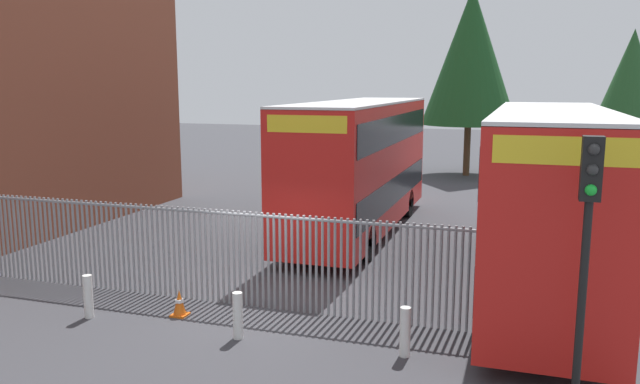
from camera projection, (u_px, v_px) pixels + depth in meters
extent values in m
plane|color=#3D3D42|center=(356.00, 230.00, 21.73)|extent=(100.00, 100.00, 0.00)
cylinder|color=gray|center=(3.00, 236.00, 16.31)|extent=(0.06, 0.06, 2.20)
cylinder|color=gray|center=(7.00, 236.00, 16.27)|extent=(0.06, 0.06, 2.20)
cylinder|color=gray|center=(11.00, 237.00, 16.23)|extent=(0.06, 0.06, 2.20)
cylinder|color=gray|center=(16.00, 237.00, 16.19)|extent=(0.06, 0.06, 2.20)
cylinder|color=gray|center=(20.00, 238.00, 16.14)|extent=(0.06, 0.06, 2.20)
cylinder|color=gray|center=(25.00, 238.00, 16.10)|extent=(0.06, 0.06, 2.20)
cylinder|color=gray|center=(29.00, 239.00, 16.06)|extent=(0.06, 0.06, 2.20)
cylinder|color=gray|center=(33.00, 239.00, 16.01)|extent=(0.06, 0.06, 2.20)
cylinder|color=gray|center=(38.00, 239.00, 15.97)|extent=(0.06, 0.06, 2.20)
cylinder|color=gray|center=(42.00, 240.00, 15.93)|extent=(0.06, 0.06, 2.20)
cylinder|color=gray|center=(47.00, 240.00, 15.88)|extent=(0.06, 0.06, 2.20)
cylinder|color=gray|center=(52.00, 241.00, 15.84)|extent=(0.06, 0.06, 2.20)
cylinder|color=gray|center=(56.00, 241.00, 15.80)|extent=(0.06, 0.06, 2.20)
cylinder|color=gray|center=(61.00, 242.00, 15.75)|extent=(0.06, 0.06, 2.20)
cylinder|color=gray|center=(65.00, 242.00, 15.71)|extent=(0.06, 0.06, 2.20)
cylinder|color=gray|center=(70.00, 242.00, 15.67)|extent=(0.06, 0.06, 2.20)
cylinder|color=gray|center=(75.00, 243.00, 15.62)|extent=(0.06, 0.06, 2.20)
cylinder|color=gray|center=(79.00, 243.00, 15.58)|extent=(0.06, 0.06, 2.20)
cylinder|color=gray|center=(84.00, 244.00, 15.54)|extent=(0.06, 0.06, 2.20)
cylinder|color=gray|center=(89.00, 244.00, 15.49)|extent=(0.06, 0.06, 2.20)
cylinder|color=gray|center=(94.00, 245.00, 15.45)|extent=(0.06, 0.06, 2.20)
cylinder|color=gray|center=(99.00, 245.00, 15.41)|extent=(0.06, 0.06, 2.20)
cylinder|color=gray|center=(103.00, 246.00, 15.36)|extent=(0.06, 0.06, 2.20)
cylinder|color=gray|center=(108.00, 246.00, 15.32)|extent=(0.06, 0.06, 2.20)
cylinder|color=gray|center=(113.00, 246.00, 15.28)|extent=(0.06, 0.06, 2.20)
cylinder|color=gray|center=(118.00, 247.00, 15.23)|extent=(0.06, 0.06, 2.20)
cylinder|color=gray|center=(123.00, 247.00, 15.19)|extent=(0.06, 0.06, 2.20)
cylinder|color=gray|center=(128.00, 248.00, 15.15)|extent=(0.06, 0.06, 2.20)
cylinder|color=gray|center=(133.00, 248.00, 15.10)|extent=(0.06, 0.06, 2.20)
cylinder|color=gray|center=(138.00, 249.00, 15.06)|extent=(0.06, 0.06, 2.20)
cylinder|color=gray|center=(143.00, 249.00, 15.02)|extent=(0.06, 0.06, 2.20)
cylinder|color=gray|center=(148.00, 250.00, 14.97)|extent=(0.06, 0.06, 2.20)
cylinder|color=gray|center=(153.00, 250.00, 14.93)|extent=(0.06, 0.06, 2.20)
cylinder|color=gray|center=(159.00, 251.00, 14.89)|extent=(0.06, 0.06, 2.20)
cylinder|color=gray|center=(164.00, 251.00, 14.84)|extent=(0.06, 0.06, 2.20)
cylinder|color=gray|center=(169.00, 252.00, 14.80)|extent=(0.06, 0.06, 2.20)
cylinder|color=gray|center=(174.00, 252.00, 14.76)|extent=(0.06, 0.06, 2.20)
cylinder|color=gray|center=(180.00, 253.00, 14.71)|extent=(0.06, 0.06, 2.20)
cylinder|color=gray|center=(185.00, 253.00, 14.67)|extent=(0.06, 0.06, 2.20)
cylinder|color=gray|center=(190.00, 254.00, 14.63)|extent=(0.06, 0.06, 2.20)
cylinder|color=gray|center=(196.00, 254.00, 14.58)|extent=(0.06, 0.06, 2.20)
cylinder|color=gray|center=(201.00, 255.00, 14.54)|extent=(0.06, 0.06, 2.20)
cylinder|color=gray|center=(206.00, 255.00, 14.50)|extent=(0.06, 0.06, 2.20)
cylinder|color=gray|center=(212.00, 256.00, 14.45)|extent=(0.06, 0.06, 2.20)
cylinder|color=gray|center=(217.00, 256.00, 14.41)|extent=(0.06, 0.06, 2.20)
cylinder|color=gray|center=(223.00, 257.00, 14.37)|extent=(0.06, 0.06, 2.20)
cylinder|color=gray|center=(228.00, 257.00, 14.33)|extent=(0.06, 0.06, 2.20)
cylinder|color=gray|center=(234.00, 258.00, 14.28)|extent=(0.06, 0.06, 2.20)
cylinder|color=gray|center=(240.00, 258.00, 14.24)|extent=(0.06, 0.06, 2.20)
cylinder|color=gray|center=(245.00, 259.00, 14.20)|extent=(0.06, 0.06, 2.20)
cylinder|color=gray|center=(251.00, 259.00, 14.15)|extent=(0.06, 0.06, 2.20)
cylinder|color=gray|center=(257.00, 260.00, 14.11)|extent=(0.06, 0.06, 2.20)
cylinder|color=gray|center=(263.00, 261.00, 14.07)|extent=(0.06, 0.06, 2.20)
cylinder|color=gray|center=(268.00, 261.00, 14.02)|extent=(0.06, 0.06, 2.20)
cylinder|color=gray|center=(274.00, 262.00, 13.98)|extent=(0.06, 0.06, 2.20)
cylinder|color=gray|center=(280.00, 262.00, 13.94)|extent=(0.06, 0.06, 2.20)
cylinder|color=gray|center=(286.00, 263.00, 13.89)|extent=(0.06, 0.06, 2.20)
cylinder|color=gray|center=(292.00, 263.00, 13.85)|extent=(0.06, 0.06, 2.20)
cylinder|color=gray|center=(298.00, 264.00, 13.81)|extent=(0.06, 0.06, 2.20)
cylinder|color=gray|center=(304.00, 264.00, 13.76)|extent=(0.06, 0.06, 2.20)
cylinder|color=gray|center=(310.00, 265.00, 13.72)|extent=(0.06, 0.06, 2.20)
cylinder|color=gray|center=(316.00, 266.00, 13.68)|extent=(0.06, 0.06, 2.20)
cylinder|color=gray|center=(322.00, 266.00, 13.63)|extent=(0.06, 0.06, 2.20)
cylinder|color=gray|center=(329.00, 267.00, 13.59)|extent=(0.06, 0.06, 2.20)
cylinder|color=gray|center=(335.00, 267.00, 13.55)|extent=(0.06, 0.06, 2.20)
cylinder|color=gray|center=(341.00, 268.00, 13.50)|extent=(0.06, 0.06, 2.20)
cylinder|color=gray|center=(347.00, 269.00, 13.46)|extent=(0.06, 0.06, 2.20)
cylinder|color=gray|center=(354.00, 269.00, 13.42)|extent=(0.06, 0.06, 2.20)
cylinder|color=gray|center=(360.00, 270.00, 13.37)|extent=(0.06, 0.06, 2.20)
cylinder|color=gray|center=(367.00, 270.00, 13.33)|extent=(0.06, 0.06, 2.20)
cylinder|color=gray|center=(373.00, 271.00, 13.29)|extent=(0.06, 0.06, 2.20)
cylinder|color=gray|center=(380.00, 272.00, 13.24)|extent=(0.06, 0.06, 2.20)
cylinder|color=gray|center=(386.00, 272.00, 13.20)|extent=(0.06, 0.06, 2.20)
cylinder|color=gray|center=(393.00, 273.00, 13.16)|extent=(0.06, 0.06, 2.20)
cylinder|color=gray|center=(399.00, 273.00, 13.11)|extent=(0.06, 0.06, 2.20)
cylinder|color=gray|center=(406.00, 274.00, 13.07)|extent=(0.06, 0.06, 2.20)
cylinder|color=gray|center=(413.00, 275.00, 13.03)|extent=(0.06, 0.06, 2.20)
cylinder|color=gray|center=(420.00, 275.00, 12.98)|extent=(0.06, 0.06, 2.20)
cylinder|color=gray|center=(426.00, 276.00, 12.94)|extent=(0.06, 0.06, 2.20)
cylinder|color=gray|center=(433.00, 277.00, 12.90)|extent=(0.06, 0.06, 2.20)
cylinder|color=gray|center=(440.00, 277.00, 12.85)|extent=(0.06, 0.06, 2.20)
cylinder|color=gray|center=(447.00, 278.00, 12.81)|extent=(0.06, 0.06, 2.20)
cylinder|color=gray|center=(454.00, 279.00, 12.77)|extent=(0.06, 0.06, 2.20)
cylinder|color=gray|center=(461.00, 279.00, 12.72)|extent=(0.06, 0.06, 2.20)
cylinder|color=gray|center=(468.00, 280.00, 12.68)|extent=(0.06, 0.06, 2.20)
cylinder|color=gray|center=(476.00, 281.00, 12.64)|extent=(0.06, 0.06, 2.20)
cylinder|color=gray|center=(483.00, 281.00, 12.59)|extent=(0.06, 0.06, 2.20)
cylinder|color=gray|center=(490.00, 282.00, 12.55)|extent=(0.06, 0.06, 2.20)
cylinder|color=gray|center=(497.00, 283.00, 12.51)|extent=(0.06, 0.06, 2.20)
cylinder|color=gray|center=(505.00, 283.00, 12.47)|extent=(0.06, 0.06, 2.20)
cylinder|color=gray|center=(197.00, 211.00, 14.39)|extent=(13.65, 0.07, 0.07)
cylinder|color=gray|center=(505.00, 280.00, 12.45)|extent=(0.14, 0.14, 2.35)
cube|color=red|center=(548.00, 197.00, 14.87)|extent=(2.50, 10.80, 4.00)
cube|color=black|center=(546.00, 230.00, 15.01)|extent=(2.54, 10.37, 0.90)
cube|color=black|center=(551.00, 147.00, 14.67)|extent=(2.54, 10.37, 0.90)
cube|color=yellow|center=(565.00, 151.00, 9.58)|extent=(2.12, 0.12, 0.44)
cube|color=silver|center=(554.00, 111.00, 14.52)|extent=(2.50, 10.80, 0.08)
cylinder|color=black|center=(488.00, 314.00, 12.39)|extent=(0.30, 1.04, 1.04)
cylinder|color=black|center=(610.00, 328.00, 11.71)|extent=(0.30, 1.04, 1.04)
cylinder|color=black|center=(501.00, 240.00, 18.30)|extent=(0.30, 1.04, 1.04)
cylinder|color=black|center=(583.00, 246.00, 17.62)|extent=(0.30, 1.04, 1.04)
cube|color=red|center=(360.00, 164.00, 21.10)|extent=(2.50, 10.80, 4.00)
cube|color=black|center=(360.00, 187.00, 21.23)|extent=(2.54, 10.37, 0.90)
cube|color=black|center=(360.00, 128.00, 20.89)|extent=(2.54, 10.37, 0.90)
cube|color=yellow|center=(307.00, 124.00, 15.81)|extent=(2.12, 0.12, 0.44)
cube|color=silver|center=(361.00, 103.00, 20.75)|extent=(2.50, 10.80, 0.08)
cylinder|color=black|center=(295.00, 237.00, 18.61)|extent=(0.30, 1.04, 1.04)
cylinder|color=black|center=(367.00, 243.00, 17.94)|extent=(0.30, 1.04, 1.04)
cylinder|color=black|center=(351.00, 200.00, 24.53)|extent=(0.30, 1.04, 1.04)
cylinder|color=black|center=(407.00, 203.00, 23.85)|extent=(0.30, 1.04, 1.04)
cylinder|color=silver|center=(88.00, 297.00, 13.56)|extent=(0.20, 0.20, 0.95)
cylinder|color=silver|center=(238.00, 316.00, 12.45)|extent=(0.20, 0.20, 0.95)
cylinder|color=silver|center=(405.00, 332.00, 11.63)|extent=(0.20, 0.20, 0.95)
cube|color=orange|center=(180.00, 315.00, 13.75)|extent=(0.34, 0.34, 0.04)
cone|color=orange|center=(179.00, 302.00, 13.70)|extent=(0.28, 0.28, 0.55)
cylinder|color=white|center=(179.00, 301.00, 13.69)|extent=(0.19, 0.19, 0.07)
cylinder|color=black|center=(581.00, 317.00, 9.05)|extent=(0.12, 0.12, 3.40)
cube|color=black|center=(592.00, 169.00, 8.68)|extent=(0.28, 0.24, 0.90)
sphere|color=#2D2D2D|center=(594.00, 149.00, 8.51)|extent=(0.16, 0.16, 0.16)
sphere|color=#2D2D2D|center=(592.00, 170.00, 8.56)|extent=(0.16, 0.16, 0.16)
sphere|color=green|center=(591.00, 190.00, 8.61)|extent=(0.16, 0.16, 0.16)
cylinder|color=#4C3823|center=(625.00, 151.00, 37.21)|extent=(0.36, 0.36, 2.12)
cone|color=#235126|center=(631.00, 81.00, 36.51)|extent=(4.18, 4.18, 5.97)
cylinder|color=#4C3823|center=(467.00, 150.00, 34.47)|extent=(0.36, 0.36, 2.79)
cone|color=#19471E|center=(471.00, 56.00, 33.61)|extent=(5.10, 5.10, 7.29)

